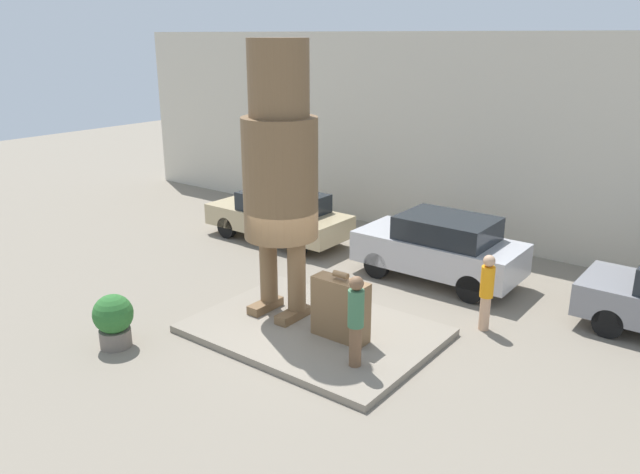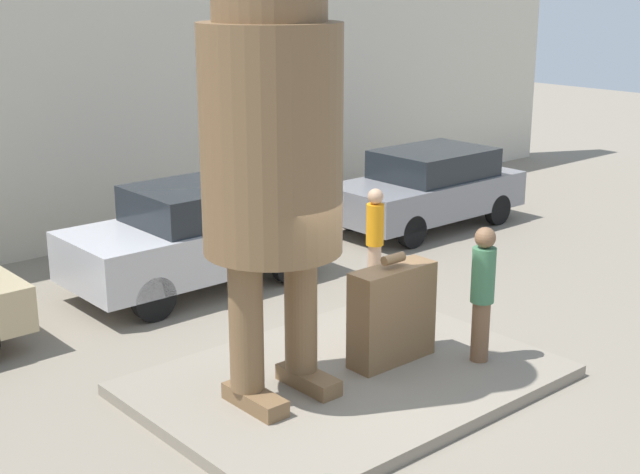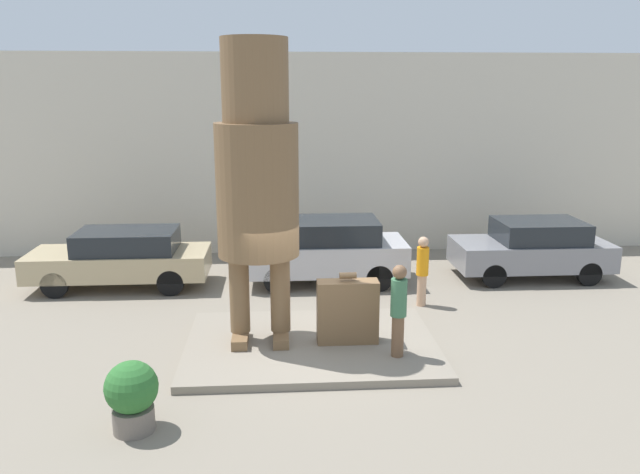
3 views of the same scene
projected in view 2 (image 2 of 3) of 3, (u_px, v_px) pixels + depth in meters
ground_plane at (347, 385)px, 11.04m from camera, size 60.00×60.00×0.00m
pedestal at (348, 380)px, 11.02m from camera, size 4.93×3.57×0.15m
building_backdrop at (51, 85)px, 15.91m from camera, size 28.00×0.60×6.08m
statue_figure at (271, 107)px, 9.56m from camera, size 1.56×1.56×5.78m
giant_suitcase at (392, 314)px, 11.24m from camera, size 1.20×0.41×1.43m
tourist at (483, 289)px, 11.15m from camera, size 0.30×0.30×1.77m
parked_car_silver at (198, 234)px, 14.36m from camera, size 4.16×1.86×1.70m
parked_car_grey at (428, 187)px, 17.95m from camera, size 4.11×1.85×1.57m
worker_hivis at (375, 235)px, 14.22m from camera, size 0.29×0.29×1.68m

